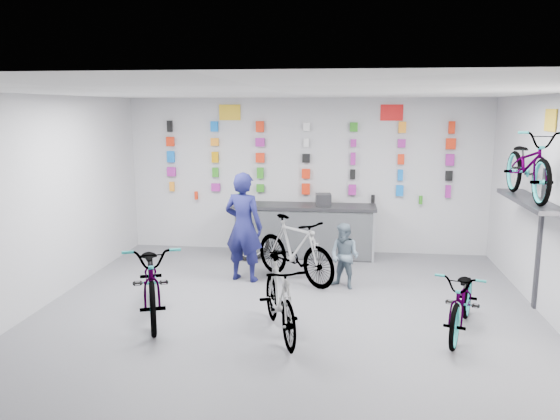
# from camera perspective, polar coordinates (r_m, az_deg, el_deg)

# --- Properties ---
(floor) EXTENTS (8.00, 8.00, 0.00)m
(floor) POSITION_cam_1_polar(r_m,az_deg,el_deg) (7.21, 0.24, -12.35)
(floor) COLOR #57575C
(floor) RESTS_ON ground
(ceiling) EXTENTS (8.00, 8.00, 0.00)m
(ceiling) POSITION_cam_1_polar(r_m,az_deg,el_deg) (6.64, 0.26, 12.22)
(ceiling) COLOR white
(ceiling) RESTS_ON wall_back
(wall_back) EXTENTS (7.00, 0.00, 7.00)m
(wall_back) POSITION_cam_1_polar(r_m,az_deg,el_deg) (10.70, 2.76, 3.60)
(wall_back) COLOR silver
(wall_back) RESTS_ON floor
(wall_front) EXTENTS (7.00, 0.00, 7.00)m
(wall_front) POSITION_cam_1_polar(r_m,az_deg,el_deg) (3.01, -9.00, -15.59)
(wall_front) COLOR silver
(wall_front) RESTS_ON floor
(wall_left) EXTENTS (0.00, 8.00, 8.00)m
(wall_left) POSITION_cam_1_polar(r_m,az_deg,el_deg) (7.96, -25.63, 0.07)
(wall_left) COLOR silver
(wall_left) RESTS_ON floor
(counter) EXTENTS (2.70, 0.66, 1.00)m
(counter) POSITION_cam_1_polar(r_m,az_deg,el_deg) (10.42, 2.52, -2.25)
(counter) COLOR black
(counter) RESTS_ON floor
(merch_wall) EXTENTS (5.57, 0.08, 1.56)m
(merch_wall) POSITION_cam_1_polar(r_m,az_deg,el_deg) (10.60, 2.70, 5.15)
(merch_wall) COLOR orange
(merch_wall) RESTS_ON wall_back
(wall_bracket) EXTENTS (0.39, 1.90, 2.00)m
(wall_bracket) POSITION_cam_1_polar(r_m,az_deg,el_deg) (8.31, 24.75, 0.30)
(wall_bracket) COLOR #333338
(wall_bracket) RESTS_ON wall_right
(sign_left) EXTENTS (0.42, 0.02, 0.30)m
(sign_left) POSITION_cam_1_polar(r_m,az_deg,el_deg) (10.81, -5.27, 10.12)
(sign_left) COLOR gold
(sign_left) RESTS_ON wall_back
(sign_right) EXTENTS (0.42, 0.02, 0.30)m
(sign_right) POSITION_cam_1_polar(r_m,az_deg,el_deg) (10.60, 11.60, 9.94)
(sign_right) COLOR red
(sign_right) RESTS_ON wall_back
(sign_side) EXTENTS (0.02, 0.40, 0.30)m
(sign_side) POSITION_cam_1_polar(r_m,az_deg,el_deg) (8.25, 26.41, 8.40)
(sign_side) COLOR gold
(sign_side) RESTS_ON wall_right
(bike_left) EXTENTS (1.43, 2.19, 1.09)m
(bike_left) POSITION_cam_1_polar(r_m,az_deg,el_deg) (7.66, -13.20, -6.91)
(bike_left) COLOR gray
(bike_left) RESTS_ON floor
(bike_center) EXTENTS (0.98, 1.69, 0.98)m
(bike_center) POSITION_cam_1_polar(r_m,az_deg,el_deg) (6.87, -0.04, -9.16)
(bike_center) COLOR gray
(bike_center) RESTS_ON floor
(bike_right) EXTENTS (1.09, 1.76, 0.88)m
(bike_right) POSITION_cam_1_polar(r_m,az_deg,el_deg) (7.32, 18.58, -8.91)
(bike_right) COLOR gray
(bike_right) RESTS_ON floor
(bike_service) EXTENTS (1.68, 1.57, 1.08)m
(bike_service) POSITION_cam_1_polar(r_m,az_deg,el_deg) (8.94, 1.55, -4.10)
(bike_service) COLOR gray
(bike_service) RESTS_ON floor
(bike_wall) EXTENTS (0.63, 1.80, 0.95)m
(bike_wall) POSITION_cam_1_polar(r_m,az_deg,el_deg) (8.21, 24.55, 4.35)
(bike_wall) COLOR gray
(bike_wall) RESTS_ON wall_bracket
(clerk) EXTENTS (0.75, 0.59, 1.80)m
(clerk) POSITION_cam_1_polar(r_m,az_deg,el_deg) (8.91, -3.83, -1.77)
(clerk) COLOR #141549
(clerk) RESTS_ON floor
(customer) EXTENTS (0.63, 0.59, 1.04)m
(customer) POSITION_cam_1_polar(r_m,az_deg,el_deg) (8.66, 6.76, -4.81)
(customer) COLOR slate
(customer) RESTS_ON floor
(spare_wheel) EXTENTS (0.80, 0.49, 0.74)m
(spare_wheel) POSITION_cam_1_polar(r_m,az_deg,el_deg) (10.22, -3.19, -3.26)
(spare_wheel) COLOR black
(spare_wheel) RESTS_ON floor
(register) EXTENTS (0.31, 0.33, 0.22)m
(register) POSITION_cam_1_polar(r_m,az_deg,el_deg) (10.29, 4.55, 1.10)
(register) COLOR black
(register) RESTS_ON counter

